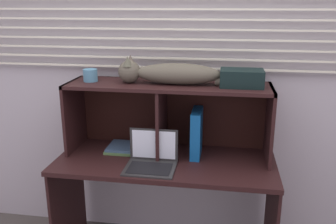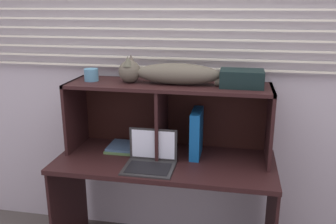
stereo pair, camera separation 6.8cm
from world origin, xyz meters
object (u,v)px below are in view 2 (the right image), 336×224
(cat, at_px, (170,73))
(laptop, at_px, (150,160))
(small_basket, at_px, (91,75))
(storage_box, at_px, (242,78))
(book_stack, at_px, (122,147))
(binder_upright, at_px, (196,133))

(cat, xyz_separation_m, laptop, (-0.08, -0.23, -0.50))
(small_basket, height_order, storage_box, storage_box)
(storage_box, bearing_deg, book_stack, 179.94)
(binder_upright, xyz_separation_m, storage_box, (0.27, 0.00, 0.37))
(laptop, height_order, storage_box, storage_box)
(book_stack, bearing_deg, laptop, -41.92)
(laptop, distance_m, storage_box, 0.75)
(cat, xyz_separation_m, book_stack, (-0.33, 0.00, -0.52))
(cat, distance_m, storage_box, 0.44)
(cat, relative_size, small_basket, 9.61)
(cat, xyz_separation_m, binder_upright, (0.18, 0.00, -0.39))
(storage_box, bearing_deg, small_basket, 180.00)
(binder_upright, bearing_deg, book_stack, 179.91)
(book_stack, distance_m, storage_box, 0.93)
(binder_upright, bearing_deg, cat, -180.00)
(binder_upright, bearing_deg, storage_box, 0.00)
(small_basket, distance_m, storage_box, 0.97)
(cat, height_order, book_stack, cat)
(cat, height_order, small_basket, cat)
(binder_upright, relative_size, book_stack, 1.44)
(binder_upright, distance_m, small_basket, 0.79)
(cat, xyz_separation_m, storage_box, (0.44, 0.00, -0.02))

